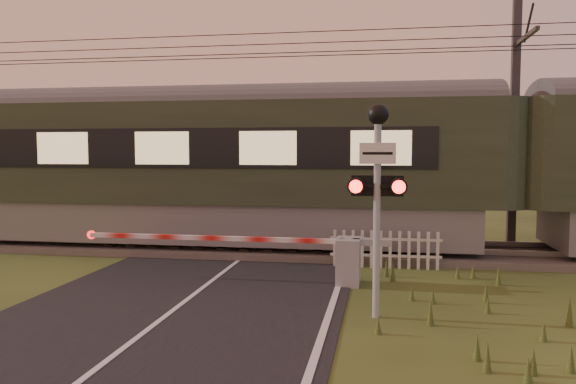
% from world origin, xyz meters
% --- Properties ---
extents(ground, '(160.00, 160.00, 0.00)m').
position_xyz_m(ground, '(0.00, 0.00, 0.00)').
color(ground, '#2D3916').
rests_on(ground, ground).
extents(road, '(6.00, 140.00, 0.03)m').
position_xyz_m(road, '(0.02, -0.23, 0.01)').
color(road, black).
rests_on(road, ground).
extents(track_bed, '(140.00, 3.40, 0.39)m').
position_xyz_m(track_bed, '(0.00, 6.50, 0.07)').
color(track_bed, '#47423D').
rests_on(track_bed, ground).
extents(overhead_wires, '(120.00, 0.62, 0.62)m').
position_xyz_m(overhead_wires, '(0.00, 6.50, 5.72)').
color(overhead_wires, black).
rests_on(overhead_wires, ground).
extents(train, '(46.72, 3.22, 4.36)m').
position_xyz_m(train, '(7.06, 6.50, 2.46)').
color(train, slate).
rests_on(train, ground).
extents(boom_gate, '(6.90, 0.76, 1.01)m').
position_xyz_m(boom_gate, '(2.56, 2.83, 0.56)').
color(boom_gate, gray).
rests_on(boom_gate, ground).
extents(crossing_signal, '(0.92, 0.37, 3.63)m').
position_xyz_m(crossing_signal, '(3.55, 0.51, 2.50)').
color(crossing_signal, gray).
rests_on(crossing_signal, ground).
extents(picket_fence, '(2.68, 0.08, 0.91)m').
position_xyz_m(picket_fence, '(3.73, 4.60, 0.46)').
color(picket_fence, silver).
rests_on(picket_fence, ground).
extents(catenary_mast, '(0.24, 2.47, 7.49)m').
position_xyz_m(catenary_mast, '(7.51, 8.73, 3.88)').
color(catenary_mast, '#2D2D30').
rests_on(catenary_mast, ground).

